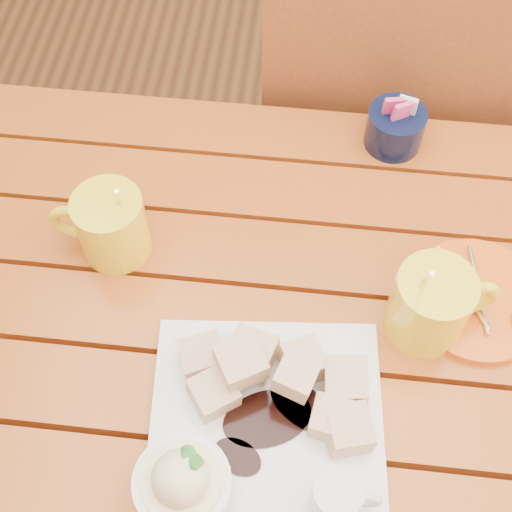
# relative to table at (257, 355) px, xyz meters

# --- Properties ---
(ground) EXTENTS (5.00, 5.00, 0.00)m
(ground) POSITION_rel_table_xyz_m (0.00, -0.00, -0.64)
(ground) COLOR #543018
(ground) RESTS_ON ground
(table) EXTENTS (1.20, 0.79, 0.75)m
(table) POSITION_rel_table_xyz_m (0.00, 0.00, 0.00)
(table) COLOR #AF4016
(table) RESTS_ON ground
(dessert_plate) EXTENTS (0.31, 0.31, 0.12)m
(dessert_plate) POSITION_rel_table_xyz_m (0.01, -0.17, 0.14)
(dessert_plate) COLOR white
(dessert_plate) RESTS_ON table
(coffee_mug_left) EXTENTS (0.14, 0.10, 0.16)m
(coffee_mug_left) POSITION_rel_table_xyz_m (-0.21, 0.10, 0.16)
(coffee_mug_left) COLOR yellow
(coffee_mug_left) RESTS_ON table
(coffee_mug_right) EXTENTS (0.14, 0.10, 0.17)m
(coffee_mug_right) POSITION_rel_table_xyz_m (0.22, 0.02, 0.17)
(coffee_mug_right) COLOR yellow
(coffee_mug_right) RESTS_ON table
(cream_pitcher) EXTENTS (0.09, 0.08, 0.07)m
(cream_pitcher) POSITION_rel_table_xyz_m (0.21, 0.04, 0.15)
(cream_pitcher) COLOR white
(cream_pitcher) RESTS_ON table
(sugar_caddy) EXTENTS (0.09, 0.09, 0.10)m
(sugar_caddy) POSITION_rel_table_xyz_m (0.18, 0.34, 0.14)
(sugar_caddy) COLOR black
(sugar_caddy) RESTS_ON table
(orange_saucer) EXTENTS (0.19, 0.19, 0.02)m
(orange_saucer) POSITION_rel_table_xyz_m (0.30, 0.06, 0.11)
(orange_saucer) COLOR orange
(orange_saucer) RESTS_ON table
(chair_far) EXTENTS (0.47, 0.47, 0.98)m
(chair_far) POSITION_rel_table_xyz_m (0.19, 0.57, -0.10)
(chair_far) COLOR brown
(chair_far) RESTS_ON ground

